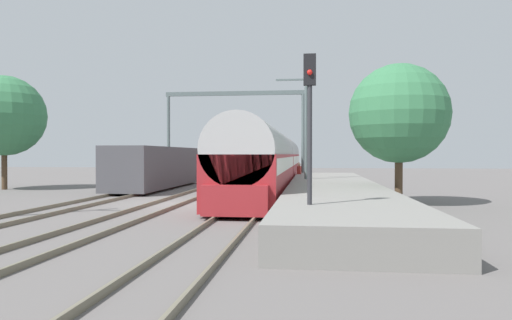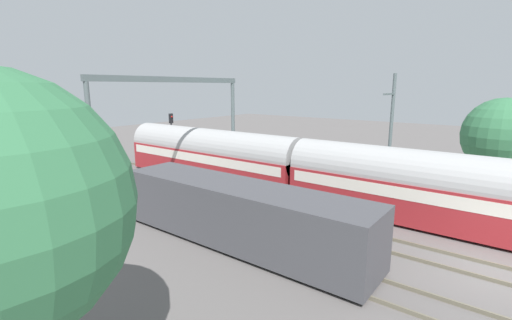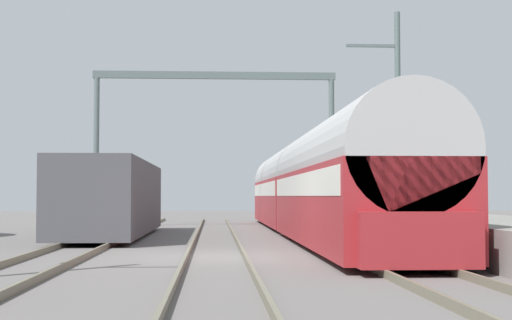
% 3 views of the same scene
% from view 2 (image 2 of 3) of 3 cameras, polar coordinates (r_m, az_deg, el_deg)
% --- Properties ---
extents(ground, '(120.00, 120.00, 0.00)m').
position_cam_2_polar(ground, '(17.41, 34.18, -14.99)').
color(ground, '#655F5E').
extents(track_west, '(1.52, 60.00, 0.16)m').
position_cam_2_polar(track_west, '(17.37, 34.21, -14.75)').
color(track_west, '#6C6553').
rests_on(track_west, ground).
extents(track_east, '(1.52, 60.00, 0.16)m').
position_cam_2_polar(track_east, '(21.03, 34.90, -10.38)').
color(track_east, '#6C6553').
rests_on(track_east, ground).
extents(platform, '(4.40, 28.00, 0.90)m').
position_cam_2_polar(platform, '(24.64, 30.81, -5.97)').
color(platform, gray).
rests_on(platform, ground).
extents(passenger_train, '(2.93, 32.85, 3.82)m').
position_cam_2_polar(passenger_train, '(23.43, 7.07, -1.35)').
color(passenger_train, maroon).
rests_on(passenger_train, ground).
extents(freight_car, '(2.80, 13.00, 2.70)m').
position_cam_2_polar(freight_car, '(16.59, -2.73, -8.62)').
color(freight_car, '#47474C').
rests_on(freight_car, ground).
extents(person_crossing, '(0.32, 0.44, 1.73)m').
position_cam_2_polar(person_crossing, '(26.10, 5.50, -2.09)').
color(person_crossing, '#313131').
rests_on(person_crossing, ground).
extents(railway_signal_far, '(0.36, 0.30, 4.76)m').
position_cam_2_polar(railway_signal_far, '(34.51, -13.38, 4.46)').
color(railway_signal_far, '#2D2D33').
rests_on(railway_signal_far, ground).
extents(catenary_gantry, '(12.28, 0.28, 7.86)m').
position_cam_2_polar(catenary_gantry, '(24.72, -12.88, 7.66)').
color(catenary_gantry, '#536162').
rests_on(catenary_gantry, ground).
extents(catenary_pole_east_mid, '(1.90, 0.20, 8.00)m').
position_cam_2_polar(catenary_pole_east_mid, '(23.27, 20.69, 3.34)').
color(catenary_pole_east_mid, '#536162').
rests_on(catenary_pole_east_mid, ground).
extents(tree_east_background, '(4.63, 4.63, 6.58)m').
position_cam_2_polar(tree_east_background, '(26.73, 34.75, 3.23)').
color(tree_east_background, '#4C3826').
rests_on(tree_east_background, ground).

